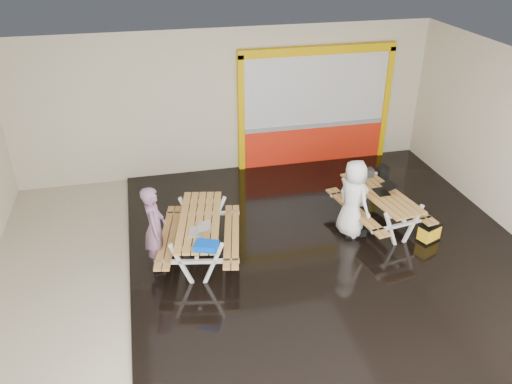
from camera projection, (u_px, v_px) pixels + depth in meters
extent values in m
cube|color=#BCB39F|center=(267.00, 262.00, 9.60)|extent=(10.00, 8.00, 0.01)
cube|color=white|center=(269.00, 77.00, 7.91)|extent=(10.00, 8.00, 0.01)
cube|color=beige|center=(227.00, 103.00, 12.18)|extent=(10.00, 0.01, 3.50)
cube|color=beige|center=(362.00, 349.00, 5.33)|extent=(10.00, 0.01, 3.50)
cube|color=black|center=(330.00, 252.00, 9.83)|extent=(7.50, 7.98, 0.05)
cube|color=red|center=(313.00, 145.00, 13.15)|extent=(3.60, 0.12, 1.00)
cube|color=gray|center=(314.00, 125.00, 12.90)|extent=(3.60, 0.14, 0.10)
cube|color=silver|center=(316.00, 90.00, 12.47)|extent=(3.60, 0.08, 1.72)
cube|color=#E7B300|center=(241.00, 115.00, 12.32)|extent=(0.14, 0.16, 2.90)
cube|color=#E7B300|center=(385.00, 104.00, 13.06)|extent=(0.14, 0.16, 2.90)
cube|color=#E7B300|center=(319.00, 50.00, 11.99)|extent=(3.88, 0.16, 0.20)
cube|color=tan|center=(183.00, 221.00, 9.31)|extent=(0.54, 2.09, 0.04)
cube|color=tan|center=(191.00, 221.00, 9.31)|extent=(0.54, 2.09, 0.04)
cube|color=tan|center=(199.00, 221.00, 9.31)|extent=(0.54, 2.09, 0.04)
cube|color=tan|center=(208.00, 221.00, 9.32)|extent=(0.54, 2.09, 0.04)
cube|color=tan|center=(216.00, 220.00, 9.32)|extent=(0.54, 2.09, 0.04)
cube|color=white|center=(181.00, 264.00, 8.79)|extent=(0.39, 0.14, 0.84)
cube|color=white|center=(213.00, 263.00, 8.80)|extent=(0.39, 0.14, 0.84)
cube|color=white|center=(197.00, 262.00, 8.77)|extent=(1.42, 0.35, 0.06)
cube|color=white|center=(196.00, 248.00, 8.64)|extent=(0.71, 0.20, 0.06)
cube|color=white|center=(189.00, 216.00, 10.19)|extent=(0.39, 0.14, 0.84)
cube|color=white|center=(217.00, 215.00, 10.20)|extent=(0.39, 0.14, 0.84)
cube|color=white|center=(203.00, 213.00, 10.17)|extent=(1.42, 0.35, 0.06)
cube|color=white|center=(202.00, 201.00, 10.04)|extent=(0.71, 0.20, 0.06)
cube|color=white|center=(200.00, 230.00, 9.42)|extent=(0.40, 1.70, 0.06)
cube|color=tan|center=(165.00, 236.00, 9.45)|extent=(0.54, 2.08, 0.04)
cube|color=tan|center=(173.00, 236.00, 9.45)|extent=(0.54, 2.08, 0.04)
cube|color=tan|center=(228.00, 235.00, 9.48)|extent=(0.54, 2.08, 0.04)
cube|color=tan|center=(235.00, 235.00, 9.48)|extent=(0.54, 2.08, 0.04)
cube|color=tan|center=(369.00, 195.00, 10.21)|extent=(0.45, 2.00, 0.04)
cube|color=tan|center=(375.00, 194.00, 10.26)|extent=(0.45, 2.00, 0.04)
cube|color=tan|center=(381.00, 193.00, 10.31)|extent=(0.45, 2.00, 0.04)
cube|color=tan|center=(387.00, 191.00, 10.36)|extent=(0.45, 2.00, 0.04)
cube|color=tan|center=(393.00, 190.00, 10.40)|extent=(0.45, 2.00, 0.04)
cube|color=white|center=(390.00, 230.00, 9.77)|extent=(0.38, 0.12, 0.81)
cube|color=white|center=(413.00, 224.00, 9.95)|extent=(0.38, 0.12, 0.81)
cube|color=white|center=(402.00, 225.00, 9.84)|extent=(1.37, 0.29, 0.06)
cube|color=white|center=(404.00, 213.00, 9.71)|extent=(0.68, 0.17, 0.06)
cube|color=white|center=(348.00, 194.00, 11.01)|extent=(0.38, 0.12, 0.81)
cube|color=white|center=(369.00, 189.00, 11.19)|extent=(0.38, 0.12, 0.81)
cube|color=white|center=(359.00, 190.00, 11.08)|extent=(1.37, 0.29, 0.06)
cube|color=white|center=(360.00, 179.00, 10.95)|extent=(0.68, 0.17, 0.06)
cube|color=white|center=(380.00, 201.00, 10.40)|extent=(0.33, 1.64, 0.06)
cube|color=tan|center=(353.00, 212.00, 10.24)|extent=(0.45, 2.00, 0.04)
cube|color=tan|center=(359.00, 210.00, 10.29)|extent=(0.45, 2.00, 0.04)
cube|color=tan|center=(399.00, 201.00, 10.62)|extent=(0.45, 2.00, 0.04)
cube|color=tan|center=(404.00, 200.00, 10.66)|extent=(0.45, 2.00, 0.04)
imported|color=slate|center=(155.00, 228.00, 8.99)|extent=(0.44, 0.62, 1.60)
imported|color=white|center=(353.00, 198.00, 9.99)|extent=(0.74, 0.90, 1.59)
cube|color=silver|center=(196.00, 232.00, 8.93)|extent=(0.30, 0.38, 0.02)
cube|color=silver|center=(204.00, 226.00, 8.88)|extent=(0.29, 0.38, 0.07)
cube|color=silver|center=(204.00, 226.00, 8.87)|extent=(0.24, 0.33, 0.05)
cube|color=black|center=(381.00, 192.00, 10.28)|extent=(0.27, 0.36, 0.02)
cube|color=black|center=(389.00, 185.00, 10.26)|extent=(0.25, 0.36, 0.07)
cube|color=silver|center=(389.00, 185.00, 10.26)|extent=(0.21, 0.32, 0.06)
cube|color=#003FCC|center=(206.00, 246.00, 8.48)|extent=(0.45, 0.39, 0.11)
cube|color=black|center=(363.00, 173.00, 10.85)|extent=(0.40, 0.21, 0.18)
cylinder|color=black|center=(364.00, 167.00, 10.79)|extent=(0.30, 0.03, 0.02)
cube|color=black|center=(382.00, 176.00, 11.14)|extent=(0.30, 0.24, 0.38)
cylinder|color=black|center=(383.00, 167.00, 11.04)|extent=(0.21, 0.21, 0.09)
cube|color=black|center=(354.00, 230.00, 10.31)|extent=(0.45, 0.35, 0.16)
cube|color=black|center=(428.00, 239.00, 10.12)|extent=(0.49, 0.41, 0.04)
cube|color=gold|center=(429.00, 233.00, 10.04)|extent=(0.46, 0.38, 0.31)
cube|color=black|center=(431.00, 225.00, 9.96)|extent=(0.49, 0.41, 0.03)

